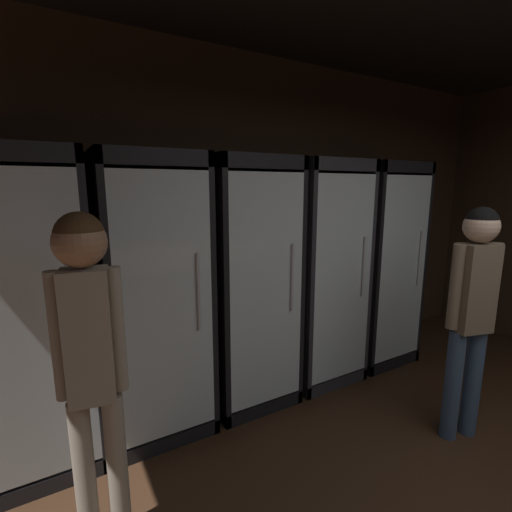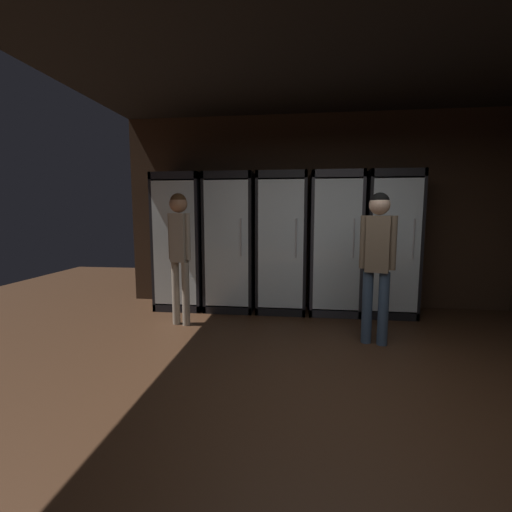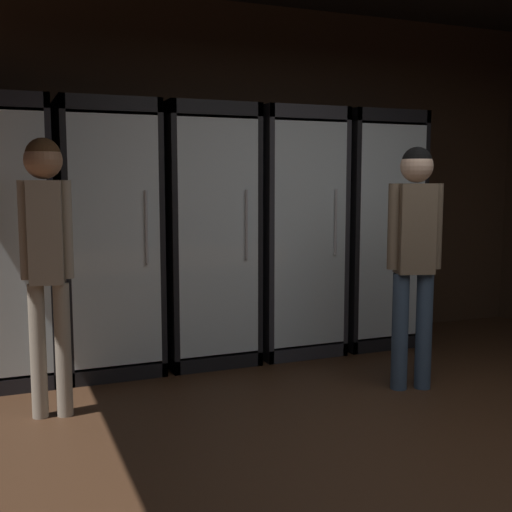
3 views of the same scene
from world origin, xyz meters
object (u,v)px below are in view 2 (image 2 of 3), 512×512
at_px(shopper_far, 378,252).
at_px(cooler_right, 334,245).
at_px(cooler_far_right, 388,245).
at_px(cooler_center, 282,244).
at_px(cooler_left, 232,244).
at_px(shopper_near, 179,241).
at_px(cooler_far_left, 183,243).

bearing_deg(shopper_far, cooler_right, 104.70).
relative_size(cooler_far_right, shopper_far, 1.21).
height_order(cooler_center, shopper_far, cooler_center).
distance_m(cooler_left, cooler_far_right, 2.18).
relative_size(cooler_right, shopper_near, 1.19).
height_order(cooler_far_right, shopper_far, cooler_far_right).
bearing_deg(cooler_center, shopper_far, -49.55).
height_order(cooler_right, cooler_far_right, same).
distance_m(cooler_center, shopper_near, 1.49).
xyz_separation_m(shopper_near, shopper_far, (2.25, -0.37, -0.06)).
height_order(cooler_left, shopper_far, cooler_left).
xyz_separation_m(cooler_right, cooler_far_right, (0.73, -0.00, 0.01)).
relative_size(cooler_left, cooler_right, 1.00).
relative_size(cooler_left, cooler_far_right, 1.00).
relative_size(cooler_far_left, cooler_far_right, 1.00).
xyz_separation_m(cooler_far_right, shopper_far, (-0.40, -1.23, 0.03)).
height_order(cooler_center, cooler_far_right, same).
xyz_separation_m(cooler_left, shopper_far, (1.78, -1.23, 0.04)).
bearing_deg(shopper_far, shopper_near, 170.77).
bearing_deg(cooler_far_right, cooler_right, 179.93).
bearing_deg(cooler_center, cooler_left, 179.94).
distance_m(cooler_left, shopper_near, 0.99).
distance_m(cooler_center, cooler_right, 0.73).
xyz_separation_m(cooler_far_left, cooler_right, (2.18, -0.00, -0.00)).
xyz_separation_m(cooler_far_left, cooler_center, (1.45, 0.00, 0.00)).
bearing_deg(cooler_far_left, cooler_center, 0.01).
xyz_separation_m(cooler_far_left, cooler_left, (0.73, 0.00, -0.00)).
bearing_deg(cooler_right, cooler_far_right, -0.07).
height_order(cooler_center, cooler_right, same).
relative_size(cooler_far_left, shopper_far, 1.21).
bearing_deg(cooler_center, cooler_far_right, -0.06).
xyz_separation_m(cooler_far_right, shopper_near, (-2.66, -0.86, 0.10)).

